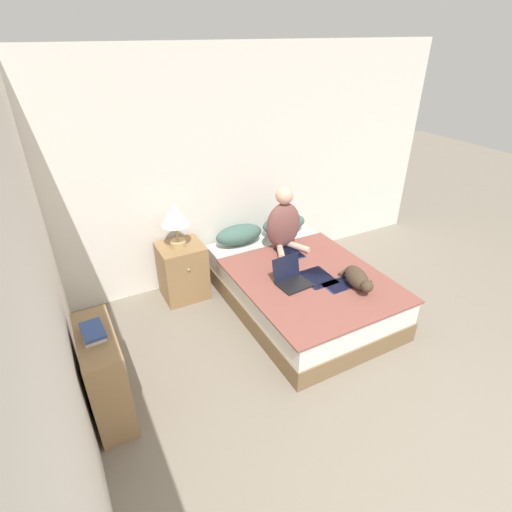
{
  "coord_description": "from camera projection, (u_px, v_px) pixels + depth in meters",
  "views": [
    {
      "loc": [
        -1.97,
        -0.35,
        2.65
      ],
      "look_at": [
        -0.47,
        2.47,
        0.82
      ],
      "focal_mm": 28.0,
      "sensor_mm": 36.0,
      "label": 1
    }
  ],
  "objects": [
    {
      "name": "book_stack_top",
      "position": [
        93.0,
        332.0,
        2.78
      ],
      "size": [
        0.16,
        0.24,
        0.06
      ],
      "color": "beige",
      "rests_on": "bookshelf"
    },
    {
      "name": "bed",
      "position": [
        300.0,
        288.0,
        4.26
      ],
      "size": [
        1.39,
        2.01,
        0.47
      ],
      "color": "brown",
      "rests_on": "ground_plane"
    },
    {
      "name": "bookshelf",
      "position": [
        105.0,
        375.0,
        2.99
      ],
      "size": [
        0.26,
        0.69,
        0.77
      ],
      "color": "#99754C",
      "rests_on": "ground_plane"
    },
    {
      "name": "laptop_open",
      "position": [
        291.0,
        278.0,
        3.9
      ],
      "size": [
        0.33,
        0.32,
        0.25
      ],
      "rotation": [
        0.0,
        0.0,
        0.08
      ],
      "color": "black",
      "rests_on": "bed"
    },
    {
      "name": "person_sitting",
      "position": [
        284.0,
        223.0,
        4.43
      ],
      "size": [
        0.42,
        0.41,
        0.72
      ],
      "color": "brown",
      "rests_on": "bed"
    },
    {
      "name": "cat_tabby",
      "position": [
        358.0,
        278.0,
        3.83
      ],
      "size": [
        0.28,
        0.53,
        0.18
      ],
      "rotation": [
        0.0,
        0.0,
        -1.8
      ],
      "color": "#473828",
      "rests_on": "bed"
    },
    {
      "name": "wall_back",
      "position": [
        245.0,
        167.0,
        4.52
      ],
      "size": [
        5.24,
        0.05,
        2.55
      ],
      "color": "white",
      "rests_on": "ground_plane"
    },
    {
      "name": "table_lamp",
      "position": [
        175.0,
        217.0,
        4.06
      ],
      "size": [
        0.3,
        0.3,
        0.47
      ],
      "color": "tan",
      "rests_on": "nightstand"
    },
    {
      "name": "pillow_far",
      "position": [
        284.0,
        224.0,
        4.85
      ],
      "size": [
        0.57,
        0.29,
        0.22
      ],
      "color": "#42665B",
      "rests_on": "bed"
    },
    {
      "name": "pillow_near",
      "position": [
        239.0,
        234.0,
        4.61
      ],
      "size": [
        0.57,
        0.29,
        0.22
      ],
      "color": "#42665B",
      "rests_on": "bed"
    },
    {
      "name": "wall_side",
      "position": [
        50.0,
        308.0,
        2.25
      ],
      "size": [
        0.05,
        4.59,
        2.55
      ],
      "color": "white",
      "rests_on": "ground_plane"
    },
    {
      "name": "nightstand",
      "position": [
        183.0,
        271.0,
        4.4
      ],
      "size": [
        0.47,
        0.45,
        0.63
      ],
      "color": "#937047",
      "rests_on": "ground_plane"
    }
  ]
}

